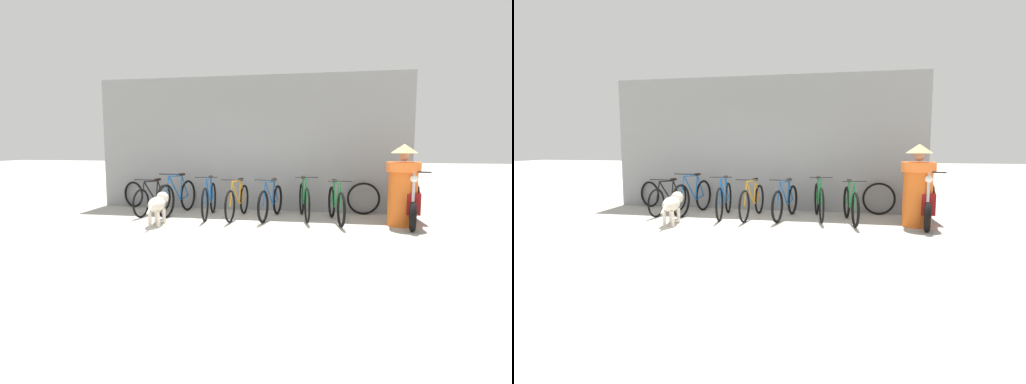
# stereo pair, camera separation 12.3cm
# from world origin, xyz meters

# --- Properties ---
(ground_plane) EXTENTS (60.00, 60.00, 0.00)m
(ground_plane) POSITION_xyz_m (0.00, 0.00, 0.00)
(ground_plane) COLOR #ADA89E
(shop_wall_back) EXTENTS (7.34, 0.20, 3.11)m
(shop_wall_back) POSITION_xyz_m (0.00, 3.00, 1.55)
(shop_wall_back) COLOR gray
(shop_wall_back) RESTS_ON ground
(bicycle_0) EXTENTS (0.46, 1.57, 0.80)m
(bicycle_0) POSITION_xyz_m (-1.94, 1.94, 0.33)
(bicycle_0) COLOR black
(bicycle_0) RESTS_ON ground
(bicycle_1) EXTENTS (0.46, 1.72, 0.92)m
(bicycle_1) POSITION_xyz_m (-1.40, 2.03, 0.38)
(bicycle_1) COLOR black
(bicycle_1) RESTS_ON ground
(bicycle_2) EXTENTS (0.46, 1.70, 0.89)m
(bicycle_2) POSITION_xyz_m (-0.60, 1.83, 0.37)
(bicycle_2) COLOR black
(bicycle_2) RESTS_ON ground
(bicycle_3) EXTENTS (0.46, 1.75, 0.85)m
(bicycle_3) POSITION_xyz_m (0.01, 1.83, 0.35)
(bicycle_3) COLOR black
(bicycle_3) RESTS_ON ground
(bicycle_4) EXTENTS (0.46, 1.70, 0.84)m
(bicycle_4) POSITION_xyz_m (0.71, 1.92, 0.34)
(bicycle_4) COLOR black
(bicycle_4) RESTS_ON ground
(bicycle_5) EXTENTS (0.47, 1.65, 0.90)m
(bicycle_5) POSITION_xyz_m (1.39, 2.02, 0.37)
(bicycle_5) COLOR black
(bicycle_5) RESTS_ON ground
(bicycle_6) EXTENTS (0.47, 1.65, 0.86)m
(bicycle_6) POSITION_xyz_m (2.04, 1.75, 0.35)
(bicycle_6) COLOR black
(bicycle_6) RESTS_ON ground
(motorcycle) EXTENTS (0.58, 1.92, 1.05)m
(motorcycle) POSITION_xyz_m (3.47, 1.79, 0.41)
(motorcycle) COLOR black
(motorcycle) RESTS_ON ground
(stray_dog) EXTENTS (0.37, 1.09, 0.60)m
(stray_dog) POSITION_xyz_m (-1.32, 0.86, 0.40)
(stray_dog) COLOR beige
(stray_dog) RESTS_ON ground
(person_in_robes) EXTENTS (0.80, 0.80, 1.55)m
(person_in_robes) POSITION_xyz_m (3.27, 1.64, 0.77)
(person_in_robes) COLOR orange
(person_in_robes) RESTS_ON ground
(spare_tire_left) EXTENTS (0.62, 0.26, 0.64)m
(spare_tire_left) POSITION_xyz_m (-2.84, 2.75, 0.32)
(spare_tire_left) COLOR black
(spare_tire_left) RESTS_ON ground
(spare_tire_right) EXTENTS (0.71, 0.05, 0.71)m
(spare_tire_right) POSITION_xyz_m (2.64, 2.74, 0.36)
(spare_tire_right) COLOR black
(spare_tire_right) RESTS_ON ground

